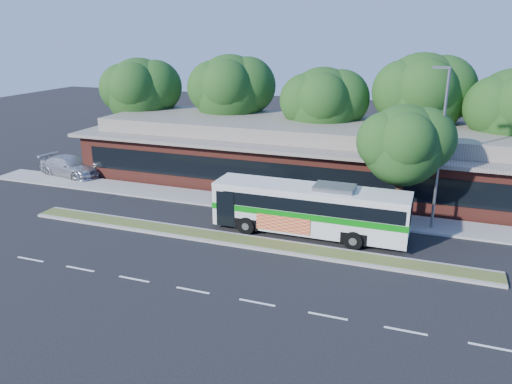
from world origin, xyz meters
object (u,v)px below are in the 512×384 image
lamp_post (440,145)px  sidewalk_tree (410,144)px  transit_bus (310,206)px  sedan (70,166)px

lamp_post → sidewalk_tree: lamp_post is taller
lamp_post → sidewalk_tree: (-1.58, 0.17, -0.08)m
lamp_post → transit_bus: size_ratio=0.84×
transit_bus → sidewalk_tree: (4.74, 3.32, 3.15)m
lamp_post → transit_bus: (-6.32, -3.15, -3.23)m
transit_bus → sidewalk_tree: sidewalk_tree is taller
sedan → sidewalk_tree: sidewalk_tree is taller
transit_bus → lamp_post: bearing=26.7°
sedan → transit_bus: bearing=-93.3°
sedan → sidewalk_tree: bearing=-83.3°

